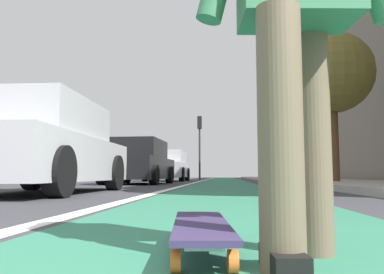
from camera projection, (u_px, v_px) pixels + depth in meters
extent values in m
plane|color=#38383D|center=(225.00, 186.00, 10.46)|extent=(80.00, 80.00, 0.00)
cube|color=#2D7256|center=(224.00, 180.00, 24.34)|extent=(56.00, 1.99, 0.00)
cube|color=silver|center=(202.00, 181.00, 20.47)|extent=(52.00, 0.16, 0.01)
cube|color=#9E9B93|center=(301.00, 180.00, 18.11)|extent=(52.00, 3.20, 0.12)
cube|color=slate|center=(329.00, 96.00, 22.35)|extent=(40.00, 1.20, 9.70)
cylinder|color=orange|center=(180.00, 232.00, 1.75)|extent=(0.07, 0.04, 0.07)
cylinder|color=orange|center=(218.00, 232.00, 1.75)|extent=(0.07, 0.04, 0.07)
cylinder|color=orange|center=(176.00, 261.00, 1.15)|extent=(0.07, 0.04, 0.07)
cylinder|color=orange|center=(233.00, 261.00, 1.15)|extent=(0.07, 0.04, 0.07)
cube|color=silver|center=(199.00, 221.00, 1.76)|extent=(0.07, 0.12, 0.02)
cube|color=silver|center=(204.00, 245.00, 1.16)|extent=(0.07, 0.12, 0.02)
cube|color=#33284C|center=(201.00, 225.00, 1.46)|extent=(0.85, 0.27, 0.02)
cylinder|color=brown|center=(280.00, 136.00, 1.19)|extent=(0.14, 0.14, 0.82)
cylinder|color=brown|center=(312.00, 143.00, 1.45)|extent=(0.14, 0.14, 0.82)
cube|color=black|center=(283.00, 261.00, 1.16)|extent=(0.27, 0.12, 0.07)
cube|color=#B7B7BC|center=(44.00, 159.00, 6.33)|extent=(4.19, 1.77, 0.70)
cube|color=#B7B7BC|center=(41.00, 119.00, 6.25)|extent=(2.31, 1.62, 0.60)
cube|color=#4C606B|center=(69.00, 127.00, 7.39)|extent=(0.05, 1.53, 0.51)
cylinder|color=black|center=(32.00, 173.00, 7.66)|extent=(0.68, 0.23, 0.68)
cylinder|color=black|center=(114.00, 173.00, 7.54)|extent=(0.68, 0.23, 0.68)
cylinder|color=black|center=(60.00, 171.00, 4.96)|extent=(0.68, 0.23, 0.68)
cube|color=black|center=(139.00, 168.00, 12.99)|extent=(4.20, 1.88, 0.70)
cube|color=black|center=(138.00, 149.00, 12.91)|extent=(2.34, 1.67, 0.60)
cube|color=#4C606B|center=(146.00, 151.00, 14.03)|extent=(0.10, 1.50, 0.51)
cylinder|color=black|center=(126.00, 175.00, 14.33)|extent=(0.62, 0.25, 0.61)
cylinder|color=black|center=(170.00, 175.00, 14.13)|extent=(0.62, 0.25, 0.61)
cylinder|color=black|center=(102.00, 175.00, 11.80)|extent=(0.62, 0.25, 0.61)
cylinder|color=black|center=(154.00, 175.00, 11.61)|extent=(0.62, 0.25, 0.61)
cube|color=#B7B7BC|center=(167.00, 170.00, 19.38)|extent=(4.43, 1.82, 0.70)
cube|color=#B7B7BC|center=(167.00, 157.00, 19.30)|extent=(2.44, 1.67, 0.60)
cube|color=#4C606B|center=(170.00, 158.00, 20.51)|extent=(0.04, 1.60, 0.51)
cylinder|color=black|center=(155.00, 174.00, 20.79)|extent=(0.66, 0.22, 0.66)
cylinder|color=black|center=(187.00, 174.00, 20.66)|extent=(0.66, 0.22, 0.66)
cylinder|color=black|center=(145.00, 174.00, 18.07)|extent=(0.66, 0.22, 0.66)
cylinder|color=black|center=(182.00, 174.00, 17.93)|extent=(0.66, 0.22, 0.66)
cylinder|color=#2D2D2D|center=(200.00, 154.00, 24.80)|extent=(0.12, 0.12, 3.28)
cube|color=black|center=(200.00, 122.00, 25.00)|extent=(0.24, 0.28, 0.80)
sphere|color=#360606|center=(200.00, 119.00, 25.16)|extent=(0.16, 0.16, 0.16)
sphere|color=#392907|center=(200.00, 123.00, 25.13)|extent=(0.16, 0.16, 0.16)
sphere|color=green|center=(200.00, 127.00, 25.11)|extent=(0.16, 0.16, 0.16)
cylinder|color=brown|center=(335.00, 143.00, 11.12)|extent=(0.21, 0.21, 2.44)
sphere|color=olive|center=(333.00, 73.00, 11.32)|extent=(2.35, 2.35, 2.35)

